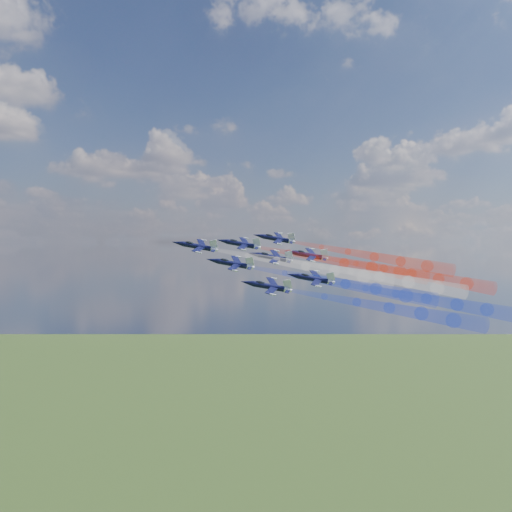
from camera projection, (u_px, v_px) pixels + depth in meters
jet_lead at (197, 246)px, 162.48m from camera, size 17.20×16.61×9.19m
trail_lead at (306, 266)px, 162.82m from camera, size 43.49×31.91×14.39m
jet_inner_left at (232, 264)px, 155.88m from camera, size 17.20×16.61×9.19m
trail_inner_left at (345, 284)px, 156.22m from camera, size 43.49×31.91×14.39m
jet_inner_right at (241, 244)px, 170.46m from camera, size 17.20×16.61×9.19m
trail_inner_right at (344, 263)px, 170.80m from camera, size 43.49×31.91×14.39m
jet_outer_left at (269, 286)px, 146.19m from camera, size 17.20×16.61×9.19m
trail_outer_left at (389, 308)px, 146.53m from camera, size 43.49×31.91×14.39m
jet_center_third at (272, 257)px, 164.10m from camera, size 17.20×16.61×9.19m
trail_center_third at (380, 277)px, 164.44m from camera, size 43.49×31.91×14.39m
jet_outer_right at (276, 239)px, 179.19m from camera, size 17.20×16.61×9.19m
trail_outer_right at (374, 256)px, 179.53m from camera, size 43.49×31.91×14.39m
jet_rear_left at (313, 279)px, 155.24m from camera, size 17.20×16.61×9.19m
trail_rear_left at (426, 299)px, 155.58m from camera, size 43.49×31.91×14.39m
jet_rear_right at (308, 255)px, 170.87m from camera, size 17.20×16.61×9.19m
trail_rear_right at (411, 274)px, 171.21m from camera, size 43.49×31.91×14.39m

